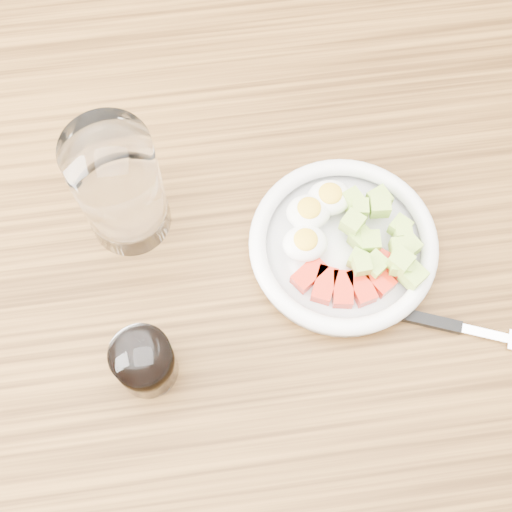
{
  "coord_description": "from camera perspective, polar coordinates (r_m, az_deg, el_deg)",
  "views": [
    {
      "loc": [
        -0.05,
        -0.27,
        1.52
      ],
      "look_at": [
        -0.01,
        0.01,
        0.8
      ],
      "focal_mm": 50.0,
      "sensor_mm": 36.0,
      "label": 1
    }
  ],
  "objects": [
    {
      "name": "fork",
      "position": [
        0.8,
        14.69,
        -5.27
      ],
      "size": [
        0.19,
        0.09,
        0.01
      ],
      "color": "black",
      "rests_on": "dining_table"
    },
    {
      "name": "water_glass",
      "position": [
        0.77,
        -10.87,
        5.39
      ],
      "size": [
        0.09,
        0.09,
        0.16
      ],
      "primitive_type": "cylinder",
      "color": "white",
      "rests_on": "dining_table"
    },
    {
      "name": "bowl",
      "position": [
        0.8,
        7.04,
        1.0
      ],
      "size": [
        0.21,
        0.21,
        0.05
      ],
      "color": "white",
      "rests_on": "dining_table"
    },
    {
      "name": "dining_table",
      "position": [
        0.9,
        0.72,
        -3.57
      ],
      "size": [
        1.5,
        0.9,
        0.77
      ],
      "color": "brown",
      "rests_on": "ground"
    },
    {
      "name": "coffee_glass",
      "position": [
        0.74,
        -8.9,
        -8.4
      ],
      "size": [
        0.06,
        0.06,
        0.07
      ],
      "color": "white",
      "rests_on": "dining_table"
    },
    {
      "name": "ground",
      "position": [
        1.55,
        0.42,
        -11.2
      ],
      "size": [
        4.0,
        4.0,
        0.0
      ],
      "primitive_type": "plane",
      "color": "brown",
      "rests_on": "ground"
    }
  ]
}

